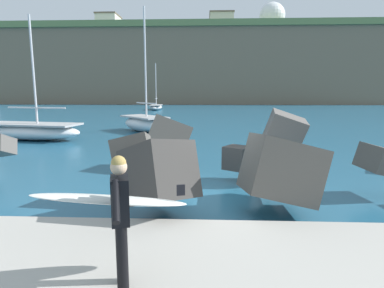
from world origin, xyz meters
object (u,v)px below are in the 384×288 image
at_px(surfer_with_board, 118,209).
at_px(boat_near_left, 156,107).
at_px(station_building_west, 109,24).
at_px(station_building_central, 221,23).
at_px(radar_dome, 272,21).
at_px(boat_near_centre, 144,123).
at_px(boat_mid_left, 31,131).

relative_size(surfer_with_board, boat_near_left, 0.32).
bearing_deg(boat_near_left, station_building_west, 116.61).
bearing_deg(station_building_central, station_building_west, -178.64).
bearing_deg(radar_dome, boat_near_centre, -107.28).
bearing_deg(boat_mid_left, boat_near_left, 84.71).
bearing_deg(boat_near_centre, boat_mid_left, -145.32).
xyz_separation_m(surfer_with_board, boat_mid_left, (-8.90, 13.95, -0.75)).
bearing_deg(station_building_central, boat_mid_left, -102.31).
bearing_deg(surfer_with_board, radar_dome, 78.06).
distance_m(boat_near_left, boat_mid_left, 29.12).
relative_size(boat_near_centre, boat_mid_left, 1.19).
xyz_separation_m(boat_near_left, boat_mid_left, (-2.68, -28.99, 0.10)).
height_order(surfer_with_board, radar_dome, radar_dome).
distance_m(boat_near_left, station_building_central, 38.09).
height_order(boat_near_centre, station_building_west, station_building_west).
bearing_deg(surfer_with_board, boat_near_centre, 99.86).
bearing_deg(station_building_west, radar_dome, 17.94).
bearing_deg(boat_near_left, surfer_with_board, -81.76).
xyz_separation_m(surfer_with_board, station_building_central, (4.41, 74.93, 16.91)).
bearing_deg(boat_near_left, boat_mid_left, -95.29).
relative_size(boat_near_centre, station_building_west, 1.27).
height_order(boat_near_centre, station_building_central, station_building_central).
distance_m(boat_near_left, radar_dome, 54.92).
relative_size(boat_near_left, station_building_central, 0.92).
distance_m(boat_near_centre, station_building_central, 60.10).
bearing_deg(radar_dome, station_building_central, -138.47).
bearing_deg(station_building_west, boat_mid_left, -77.82).
distance_m(surfer_with_board, station_building_west, 79.29).
bearing_deg(boat_mid_left, radar_dome, 69.55).
height_order(boat_near_left, boat_near_centre, boat_near_centre).
distance_m(boat_mid_left, station_building_west, 64.21).
height_order(surfer_with_board, boat_mid_left, boat_mid_left).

